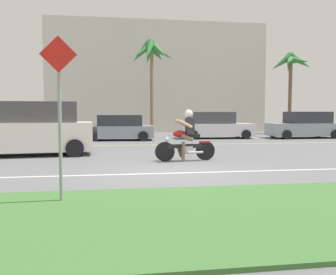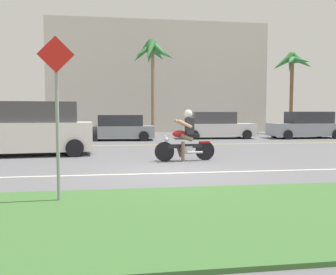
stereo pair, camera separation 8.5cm
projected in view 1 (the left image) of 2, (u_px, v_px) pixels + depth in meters
The scene contains 14 objects.
ground at pixel (158, 158), 12.40m from camera, with size 56.00×30.00×0.04m, color slate.
grass_median at pixel (213, 215), 5.39m from camera, with size 56.00×3.80×0.06m, color #3D6B33.
lane_line_near at pixel (172, 173), 9.24m from camera, with size 50.40×0.12×0.01m, color silver.
lane_line_far at pixel (146, 145), 17.27m from camera, with size 50.40×0.12×0.01m, color yellow.
motorcyclist at pixel (186, 139), 11.58m from camera, with size 2.02×0.66×1.69m.
suv_nearby at pixel (31, 129), 13.11m from camera, with size 4.81×2.52×1.98m.
parked_car_0 at pixel (17, 127), 19.89m from camera, with size 3.81×2.14×1.63m.
parked_car_1 at pixel (117, 128), 20.35m from camera, with size 4.41×2.23×1.45m.
parked_car_2 at pixel (215, 126), 21.80m from camera, with size 4.54×2.09×1.63m.
parked_car_3 at pixel (305, 126), 22.07m from camera, with size 4.41×2.02×1.64m.
palm_tree_0 at pixel (290, 65), 26.80m from camera, with size 3.33×3.23×6.25m.
palm_tree_1 at pixel (152, 55), 23.89m from camera, with size 3.18×3.11×6.48m.
street_sign at pixel (59, 104), 6.03m from camera, with size 0.62×0.06×2.88m.
building_far at pixel (157, 79), 30.15m from camera, with size 17.85×4.00×8.95m, color beige.
Camera 1 is at (-1.46, -9.24, 1.58)m, focal length 37.76 mm.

